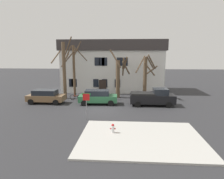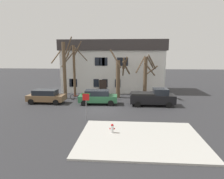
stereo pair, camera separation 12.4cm
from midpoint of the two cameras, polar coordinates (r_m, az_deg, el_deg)
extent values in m
plane|color=#2D2D30|center=(20.93, -3.53, -5.96)|extent=(120.00, 120.00, 0.00)
cube|color=#B7B5AD|center=(14.18, 8.20, -13.87)|extent=(8.55, 6.38, 0.12)
cube|color=white|center=(31.90, 0.13, 5.49)|extent=(15.63, 6.10, 6.40)
cube|color=#383333|center=(31.82, 0.13, 12.68)|extent=(16.13, 6.60, 1.59)
cube|color=#2D231E|center=(29.22, -2.86, 0.80)|extent=(1.10, 0.12, 2.10)
cube|color=black|center=(30.07, -11.84, 1.92)|extent=(0.80, 0.08, 1.20)
cube|color=black|center=(29.97, -11.18, 1.92)|extent=(0.80, 0.08, 1.20)
cube|color=black|center=(29.28, -4.86, 1.88)|extent=(0.80, 0.08, 1.20)
cube|color=black|center=(29.11, -2.30, 1.86)|extent=(0.80, 0.08, 1.20)
cube|color=black|center=(28.97, 1.49, 1.82)|extent=(0.80, 0.08, 1.20)
cube|color=black|center=(28.96, -4.46, 8.16)|extent=(0.80, 0.08, 1.20)
cube|color=black|center=(28.87, -3.12, 8.16)|extent=(0.80, 0.08, 1.20)
cube|color=black|center=(28.82, -2.35, 8.17)|extent=(0.80, 0.08, 1.20)
cube|color=black|center=(28.67, 2.07, 8.16)|extent=(0.80, 0.08, 1.20)
cube|color=black|center=(28.65, 3.71, 8.14)|extent=(0.80, 0.08, 1.20)
cylinder|color=brown|center=(26.43, -13.97, 5.32)|extent=(0.45, 0.45, 7.41)
cylinder|color=brown|center=(26.85, -13.73, 8.30)|extent=(1.18, 0.18, 1.83)
cylinder|color=brown|center=(26.81, -12.87, 12.30)|extent=(1.41, 1.16, 2.40)
cylinder|color=brown|center=(26.94, -16.26, 9.23)|extent=(0.65, 2.34, 1.70)
cylinder|color=brown|center=(26.93, -13.16, 9.68)|extent=(1.57, 0.71, 2.64)
cylinder|color=brown|center=(27.26, -12.61, 9.20)|extent=(2.30, 1.00, 2.34)
cylinder|color=brown|center=(27.35, -11.19, 5.21)|extent=(0.34, 0.34, 7.06)
cylinder|color=brown|center=(27.66, -10.51, 11.02)|extent=(1.13, 0.75, 1.67)
cylinder|color=brown|center=(26.48, -9.14, 10.09)|extent=(1.15, 2.47, 1.82)
cylinder|color=brown|center=(27.83, -10.37, 11.57)|extent=(1.47, 0.82, 2.13)
cylinder|color=brown|center=(26.35, 1.57, 3.05)|extent=(0.55, 0.55, 5.08)
cylinder|color=brown|center=(26.27, 3.23, 7.38)|extent=(0.44, 1.62, 1.32)
cylinder|color=brown|center=(26.33, 3.84, 7.77)|extent=(0.58, 2.18, 1.68)
cylinder|color=brown|center=(26.24, 3.17, 6.63)|extent=(0.33, 1.62, 2.50)
cylinder|color=brown|center=(25.74, 4.03, 6.32)|extent=(1.09, 2.39, 1.87)
cylinder|color=brown|center=(25.45, 0.85, 9.05)|extent=(1.65, 0.84, 2.39)
cylinder|color=brown|center=(26.64, 9.50, 3.46)|extent=(0.50, 0.50, 5.51)
cylinder|color=brown|center=(25.84, 10.78, 5.89)|extent=(1.69, 1.15, 1.83)
cylinder|color=brown|center=(26.00, 11.47, 7.91)|extent=(1.34, 1.75, 1.94)
cylinder|color=brown|center=(27.18, 11.46, 5.61)|extent=(1.26, 2.06, 1.33)
cylinder|color=brown|center=(27.07, 8.16, 7.32)|extent=(1.48, 1.47, 2.35)
cylinder|color=brown|center=(26.07, 10.92, 7.89)|extent=(1.16, 1.28, 1.64)
cube|color=brown|center=(24.83, -18.87, -2.31)|extent=(4.47, 1.86, 0.71)
cube|color=#1E232B|center=(24.73, -19.14, -0.80)|extent=(2.78, 1.62, 0.62)
cylinder|color=black|center=(25.14, -14.87, -2.74)|extent=(0.68, 0.23, 0.68)
cylinder|color=black|center=(23.53, -16.33, -3.69)|extent=(0.68, 0.23, 0.68)
cylinder|color=black|center=(26.32, -21.05, -2.51)|extent=(0.68, 0.23, 0.68)
cylinder|color=black|center=(24.78, -22.84, -3.39)|extent=(0.68, 0.23, 0.68)
cube|color=#2D6B42|center=(23.16, -4.25, -2.61)|extent=(4.58, 2.01, 0.75)
cube|color=#1E232B|center=(23.03, -4.50, -0.95)|extent=(2.86, 1.71, 0.62)
cylinder|color=black|center=(24.02, -0.39, -2.99)|extent=(0.69, 0.25, 0.68)
cylinder|color=black|center=(22.27, -0.53, -4.04)|extent=(0.69, 0.25, 0.68)
cylinder|color=black|center=(24.30, -7.64, -2.92)|extent=(0.69, 0.25, 0.68)
cylinder|color=black|center=(22.58, -8.33, -3.96)|extent=(0.69, 0.25, 0.68)
cube|color=black|center=(22.95, 11.53, -2.62)|extent=(5.07, 1.91, 0.98)
cube|color=#1E232B|center=(22.92, 13.86, -0.59)|extent=(1.62, 1.68, 0.70)
cube|color=black|center=(22.70, 8.79, -1.15)|extent=(2.64, 1.83, 0.20)
cylinder|color=black|center=(24.25, 15.24, -3.22)|extent=(0.68, 0.22, 0.68)
cylinder|color=black|center=(22.45, 16.18, -4.34)|extent=(0.68, 0.22, 0.68)
cylinder|color=black|center=(23.81, 7.07, -3.18)|extent=(0.68, 0.22, 0.68)
cylinder|color=black|center=(21.97, 7.33, -4.33)|extent=(0.68, 0.22, 0.68)
cylinder|color=silver|center=(14.66, 0.00, -11.52)|extent=(0.22, 0.22, 0.55)
sphere|color=red|center=(14.55, 0.00, -10.43)|extent=(0.21, 0.21, 0.21)
cylinder|color=red|center=(14.66, -0.64, -11.40)|extent=(0.10, 0.09, 0.09)
cylinder|color=red|center=(14.64, 0.63, -11.43)|extent=(0.10, 0.09, 0.09)
cylinder|color=slate|center=(17.58, -7.70, -5.10)|extent=(0.07, 0.07, 2.42)
cube|color=red|center=(17.35, -7.79, -2.23)|extent=(0.60, 0.03, 0.60)
cube|color=#1E8C38|center=(17.33, -7.78, -1.39)|extent=(0.76, 0.02, 0.18)
torus|color=black|center=(25.43, -9.51, -2.35)|extent=(0.71, 0.15, 0.71)
torus|color=black|center=(25.83, -11.65, -2.22)|extent=(0.71, 0.15, 0.71)
cylinder|color=maroon|center=(25.58, -10.60, -1.80)|extent=(0.99, 0.18, 0.19)
cylinder|color=maroon|center=(25.61, -11.03, -1.28)|extent=(0.09, 0.05, 0.45)
camera|label=1|loc=(0.06, -90.16, -0.03)|focal=31.19mm
camera|label=2|loc=(0.06, 89.84, 0.03)|focal=31.19mm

